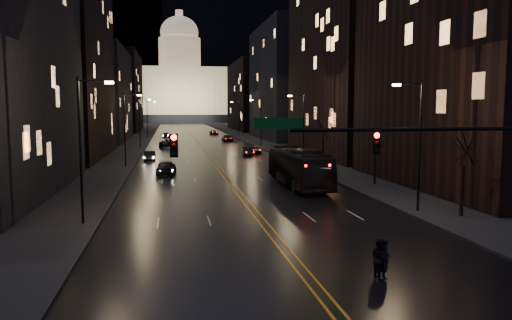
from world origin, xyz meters
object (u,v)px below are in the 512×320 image
oncoming_car_b (149,156)px  pedestrian_b (380,259)px  bus (299,167)px  pedestrian_a (385,258)px  traffic_signal (424,153)px  oncoming_car_a (166,167)px  receding_car_a (248,151)px

oncoming_car_b → pedestrian_b: pedestrian_b is taller
bus → pedestrian_a: size_ratio=7.34×
pedestrian_b → traffic_signal: bearing=-63.5°
oncoming_car_a → receding_car_a: oncoming_car_a is taller
bus → pedestrian_a: bearing=-97.6°
traffic_signal → oncoming_car_a: (-12.04, 33.23, -4.31)m
pedestrian_a → oncoming_car_a: bearing=25.8°
receding_car_a → pedestrian_a: size_ratio=2.51×
oncoming_car_a → pedestrian_a: pedestrian_a is taller
oncoming_car_a → oncoming_car_b: size_ratio=1.09×
pedestrian_a → pedestrian_b: size_ratio=1.00×
bus → pedestrian_b: bus is taller
oncoming_car_b → receding_car_a: oncoming_car_b is taller
oncoming_car_b → pedestrian_b: 50.97m
pedestrian_b → receding_car_a: bearing=-10.7°
oncoming_car_b → pedestrian_a: pedestrian_a is taller
pedestrian_b → pedestrian_a: bearing=-97.6°
bus → pedestrian_a: bus is taller
receding_car_a → pedestrian_a: bearing=-86.1°
oncoming_car_a → receding_car_a: size_ratio=1.09×
oncoming_car_a → pedestrian_b: size_ratio=2.73×
traffic_signal → oncoming_car_a: size_ratio=3.70×
traffic_signal → oncoming_car_a: bearing=109.9°
oncoming_car_a → pedestrian_a: 36.44m
traffic_signal → pedestrian_a: 5.42m
traffic_signal → pedestrian_a: traffic_signal is taller
oncoming_car_a → oncoming_car_b: (-2.36, 14.44, -0.09)m
traffic_signal → receding_car_a: 52.91m
pedestrian_a → pedestrian_b: bearing=101.0°
traffic_signal → oncoming_car_b: bearing=106.8°
pedestrian_a → pedestrian_b: pedestrian_a is taller
bus → traffic_signal: bearing=-91.4°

